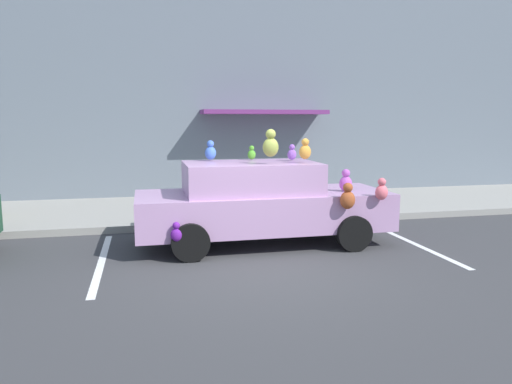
% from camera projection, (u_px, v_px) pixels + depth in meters
% --- Properties ---
extents(ground_plane, '(60.00, 60.00, 0.00)m').
position_uv_depth(ground_plane, '(259.00, 269.00, 7.61)').
color(ground_plane, '#38383A').
extents(sidewalk, '(24.00, 4.00, 0.15)m').
position_uv_depth(sidewalk, '(214.00, 209.00, 12.42)').
color(sidewalk, gray).
rests_on(sidewalk, ground).
extents(storefront_building, '(24.00, 1.25, 6.40)m').
position_uv_depth(storefront_building, '(203.00, 90.00, 14.04)').
color(storefront_building, slate).
rests_on(storefront_building, ground).
extents(parking_stripe_front, '(0.12, 3.60, 0.01)m').
position_uv_depth(parking_stripe_front, '(411.00, 242.00, 9.29)').
color(parking_stripe_front, silver).
rests_on(parking_stripe_front, ground).
extents(parking_stripe_rear, '(0.12, 3.60, 0.01)m').
position_uv_depth(parking_stripe_rear, '(102.00, 261.00, 8.03)').
color(parking_stripe_rear, silver).
rests_on(parking_stripe_rear, ground).
extents(plush_covered_car, '(4.67, 2.06, 2.16)m').
position_uv_depth(plush_covered_car, '(261.00, 202.00, 9.07)').
color(plush_covered_car, '#B388B5').
rests_on(plush_covered_car, ground).
extents(teddy_bear_on_sidewalk, '(0.38, 0.32, 0.73)m').
position_uv_depth(teddy_bear_on_sidewalk, '(302.00, 196.00, 11.85)').
color(teddy_bear_on_sidewalk, '#9E723D').
rests_on(teddy_bear_on_sidewalk, sidewalk).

